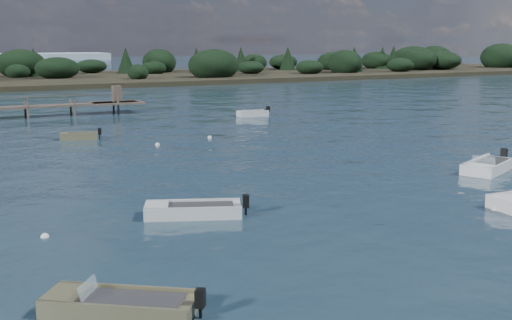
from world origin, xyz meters
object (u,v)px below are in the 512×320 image
dinghy_mid_grey (193,213)px  tender_far_white (79,138)px  tender_far_grey_b (253,115)px  dinghy_near_olive (120,308)px  dinghy_mid_white_b (489,168)px

dinghy_mid_grey → tender_far_white: 23.29m
tender_far_grey_b → tender_far_white: bearing=-159.0°
dinghy_near_olive → dinghy_mid_grey: bearing=56.1°
tender_far_white → dinghy_near_olive: bearing=-100.6°
tender_far_white → tender_far_grey_b: 19.28m
dinghy_near_olive → dinghy_mid_white_b: (23.66, 9.05, 0.02)m
tender_far_white → dinghy_mid_white_b: (17.80, -22.25, 0.02)m
dinghy_mid_grey → dinghy_mid_white_b: dinghy_mid_white_b is taller
dinghy_mid_white_b → tender_far_grey_b: bearing=89.6°
dinghy_mid_grey → tender_far_white: dinghy_mid_grey is taller
dinghy_mid_grey → dinghy_near_olive: 9.67m
dinghy_mid_white_b → dinghy_near_olive: bearing=-159.1°
tender_far_grey_b → dinghy_mid_white_b: size_ratio=0.67×
dinghy_mid_grey → tender_far_white: (0.47, 23.28, -0.00)m
dinghy_mid_grey → tender_far_grey_b: size_ratio=1.32×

